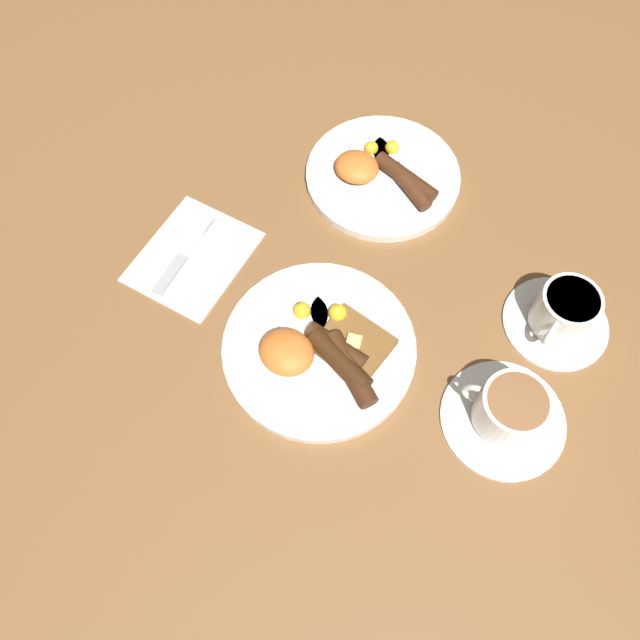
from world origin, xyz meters
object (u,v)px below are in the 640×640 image
breakfast_plate_near (321,348)px  teacup_near (508,412)px  breakfast_plate_far (382,174)px  spoon (212,239)px  teacup_far (562,314)px  knife (183,256)px

breakfast_plate_near → teacup_near: bearing=7.9°
breakfast_plate_far → spoon: (-0.17, -0.24, -0.00)m
teacup_far → knife: bearing=-161.5°
breakfast_plate_near → teacup_near: size_ratio=1.62×
breakfast_plate_far → breakfast_plate_near: bearing=-77.7°
breakfast_plate_far → spoon: 0.30m
breakfast_plate_far → teacup_far: 0.36m
teacup_far → knife: 0.56m
breakfast_plate_far → spoon: bearing=-125.2°
teacup_near → teacup_far: same height
teacup_far → spoon: teacup_far is taller
breakfast_plate_near → breakfast_plate_far: size_ratio=1.09×
teacup_far → spoon: (-0.51, -0.13, -0.02)m
knife → breakfast_plate_far: bearing=-37.2°
teacup_near → teacup_far: bearing=86.4°
breakfast_plate_far → teacup_near: (0.33, -0.28, 0.02)m
breakfast_plate_near → teacup_far: (0.27, 0.21, 0.02)m
teacup_near → spoon: size_ratio=1.08×
knife → spoon: 0.05m
breakfast_plate_near → knife: bearing=173.4°
breakfast_plate_far → knife: breakfast_plate_far is taller
breakfast_plate_near → teacup_far: size_ratio=1.80×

